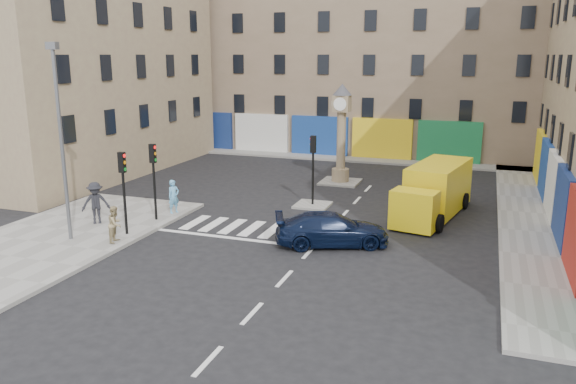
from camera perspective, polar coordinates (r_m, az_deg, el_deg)
The scene contains 18 objects.
ground at distance 22.45m, azimuth 1.38°, elevation -6.96°, with size 120.00×120.00×0.00m, color black.
sidewalk_left at distance 26.29m, azimuth -23.63°, elevation -4.85°, with size 7.00×16.00×0.15m, color gray.
sidewalk_right at distance 31.06m, azimuth 22.90°, elevation -2.02°, with size 2.60×30.00×0.15m, color gray.
sidewalk_far at distance 44.16m, azimuth 5.45°, elevation 3.46°, with size 32.00×2.40×0.15m, color gray.
island_near at distance 30.27m, azimuth 2.51°, elevation -1.33°, with size 1.80×1.80×0.12m, color gray.
island_far at distance 35.89m, azimuth 5.32°, elevation 1.03°, with size 2.40×2.40×0.12m, color gray.
building_far at distance 49.10m, azimuth 7.39°, elevation 14.32°, with size 32.00×10.00×17.00m, color #866F59.
building_left at distance 40.89m, azimuth -19.55°, elevation 12.39°, with size 8.00×20.00×15.00m, color #948361.
traffic_light_left_near at distance 25.57m, azimuth -16.40°, elevation 1.19°, with size 0.28×0.22×3.70m.
traffic_light_left_far at distance 27.50m, azimuth -13.50°, elevation 2.23°, with size 0.28×0.22×3.70m.
traffic_light_island at distance 29.71m, azimuth 2.56°, elevation 3.38°, with size 0.28×0.22×3.70m.
lamp_post at distance 25.31m, azimuth -22.10°, elevation 5.61°, with size 0.50×0.25×8.30m.
clock_pillar at distance 35.28m, azimuth 5.45°, elevation 6.56°, with size 1.20×1.20×6.10m.
navy_sedan at distance 24.07m, azimuth 4.48°, elevation -3.79°, with size 1.97×4.83×1.40m, color black.
yellow_van at distance 29.24m, azimuth 14.65°, elevation 0.14°, with size 3.47×7.33×2.57m.
pedestrian_blue at distance 28.84m, azimuth -11.54°, elevation -0.44°, with size 0.62×0.41×1.70m, color #5EA9D7.
pedestrian_tan at distance 25.01m, azimuth -17.13°, elevation -3.12°, with size 0.77×0.60×1.58m, color #99875E.
pedestrian_dark at distance 27.98m, azimuth -18.95°, elevation -1.05°, with size 1.29×0.74×2.00m, color black.
Camera 1 is at (6.50, -19.96, 7.96)m, focal length 35.00 mm.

